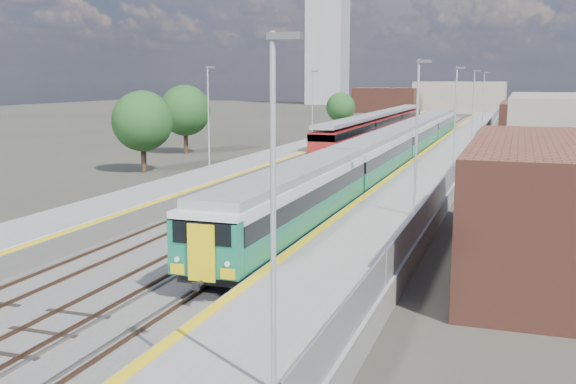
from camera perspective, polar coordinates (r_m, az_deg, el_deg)
The scene contains 11 objects.
ground at distance 62.14m, azimuth 8.39°, elevation 2.42°, with size 320.00×320.00×0.00m, color #47443A.
ballast_bed at distance 65.01m, azimuth 6.85°, elevation 2.80°, with size 10.50×155.00×0.06m, color #565451.
tracks at distance 66.51m, azimuth 7.66°, elevation 3.00°, with size 8.96×160.00×0.17m.
platform_right at distance 63.80m, azimuth 13.48°, elevation 2.93°, with size 4.70×155.00×8.52m.
platform_left at distance 66.69m, azimuth 1.12°, elevation 3.45°, with size 4.30×155.00×8.52m.
buildings at distance 152.13m, azimuth 7.96°, elevation 10.63°, with size 72.00×185.50×40.00m.
green_train at distance 57.90m, azimuth 9.19°, elevation 3.95°, with size 2.67×74.39×2.94m.
red_train at distance 86.48m, azimuth 7.79°, elevation 5.73°, with size 2.63×53.51×3.33m.
tree_a at distance 56.20m, azimuth -12.23°, elevation 5.88°, with size 4.94×4.94×6.69m.
tree_b at distance 69.88m, azimuth -8.71°, elevation 6.84°, with size 5.19×5.19×7.03m.
tree_c at distance 98.30m, azimuth 4.47°, elevation 7.17°, with size 4.19×4.19×5.68m.
Camera 1 is at (11.26, -10.64, 7.59)m, focal length 42.00 mm.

